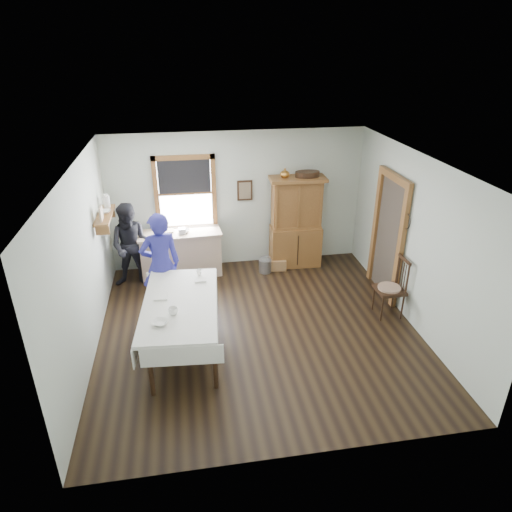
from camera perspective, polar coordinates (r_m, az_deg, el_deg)
name	(u,v)px	position (r m, az deg, el deg)	size (l,w,h in m)	color
room	(259,254)	(6.77, 0.32, 0.30)	(5.01, 5.01, 2.70)	black
window	(185,189)	(8.88, -8.85, 8.25)	(1.18, 0.07, 1.48)	white
doorway	(389,233)	(8.31, 16.25, 2.79)	(0.09, 1.14, 2.22)	#40362D
wall_shelf	(105,213)	(8.13, -18.37, 5.12)	(0.24, 1.00, 0.44)	brown
framed_picture	(245,191)	(8.98, -1.40, 8.18)	(0.30, 0.04, 0.40)	#331E12
rug_beater	(407,214)	(7.65, 18.39, 5.03)	(0.27, 0.27, 0.01)	black
work_counter	(181,253)	(8.99, -9.36, 0.31)	(1.57, 0.60, 0.90)	tan
china_hutch	(296,222)	(9.13, 5.03, 4.20)	(1.08, 0.51, 1.84)	brown
dining_table	(182,326)	(6.87, -9.26, -8.65)	(1.09, 2.07, 0.83)	silver
spindle_chair	(390,287)	(7.87, 16.40, -3.75)	(0.48, 0.48, 1.04)	#331E12
pail	(265,266)	(9.10, 1.14, -1.23)	(0.25, 0.25, 0.27)	#94979C
wicker_basket	(277,264)	(9.24, 2.62, -0.99)	(0.37, 0.26, 0.21)	#A4774A
woman_blue	(161,268)	(7.63, -11.76, -1.53)	(0.61, 0.40, 1.66)	navy
figure_dark	(132,249)	(8.66, -15.22, 0.86)	(0.73, 0.56, 1.49)	black
table_cup_a	(173,311)	(6.36, -10.30, -6.78)	(0.13, 0.13, 0.10)	white
table_cup_b	(199,272)	(7.31, -7.11, -2.04)	(0.09, 0.09, 0.09)	white
table_bowl	(160,322)	(6.20, -11.90, -8.12)	(0.23, 0.23, 0.06)	white
counter_book	(163,231)	(8.91, -11.50, 3.12)	(0.16, 0.22, 0.02)	#74644D
counter_bowl	(185,231)	(8.77, -8.91, 3.11)	(0.19, 0.19, 0.06)	white
shelf_bowl	(105,211)	(8.13, -18.38, 5.30)	(0.22, 0.22, 0.05)	white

